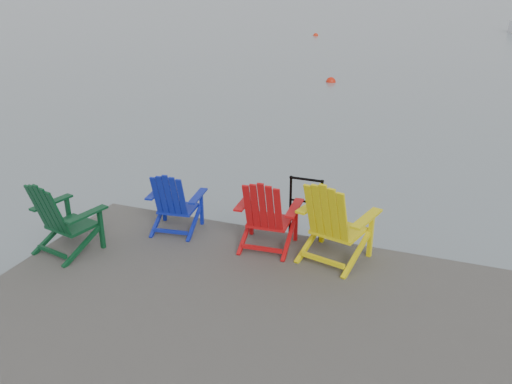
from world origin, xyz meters
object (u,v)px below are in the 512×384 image
(chair_red, at_px, (267,213))
(buoy_b, at_px, (316,36))
(chair_blue, at_px, (174,201))
(chair_yellow, at_px, (334,220))
(handrail, at_px, (306,202))
(chair_green, at_px, (62,216))
(buoy_a, at_px, (331,82))

(chair_red, bearing_deg, buoy_b, 99.83)
(chair_blue, height_order, chair_yellow, chair_yellow)
(handrail, xyz_separation_m, buoy_b, (-7.62, 29.19, -1.04))
(chair_red, bearing_deg, handrail, 46.95)
(handrail, height_order, chair_red, chair_red)
(buoy_b, bearing_deg, chair_blue, -78.89)
(chair_yellow, bearing_deg, handrail, 150.32)
(chair_green, bearing_deg, chair_blue, 57.04)
(buoy_a, distance_m, buoy_b, 15.93)
(handrail, distance_m, buoy_a, 14.31)
(chair_yellow, xyz_separation_m, buoy_b, (-8.14, 29.69, -1.07))
(chair_yellow, relative_size, buoy_b, 3.36)
(chair_green, distance_m, buoy_a, 15.54)
(chair_blue, relative_size, buoy_b, 2.79)
(chair_green, distance_m, chair_red, 2.69)
(chair_green, height_order, chair_yellow, chair_yellow)
(chair_blue, xyz_separation_m, buoy_b, (-5.82, 29.66, -0.97))
(handrail, bearing_deg, buoy_a, 101.91)
(chair_green, xyz_separation_m, chair_yellow, (3.39, 1.05, 0.05))
(handrail, relative_size, buoy_b, 2.67)
(chair_green, bearing_deg, buoy_a, 102.43)
(handrail, xyz_separation_m, chair_blue, (-1.80, -0.47, -0.07))
(handrail, relative_size, chair_red, 0.87)
(chair_blue, bearing_deg, chair_green, -143.01)
(chair_red, relative_size, chair_yellow, 0.91)
(handrail, relative_size, chair_yellow, 0.79)
(handrail, height_order, chair_yellow, chair_yellow)
(chair_green, relative_size, chair_red, 1.01)
(handrail, distance_m, chair_red, 0.63)
(chair_blue, height_order, chair_red, chair_red)
(chair_blue, height_order, buoy_b, chair_blue)
(chair_red, height_order, buoy_b, chair_red)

